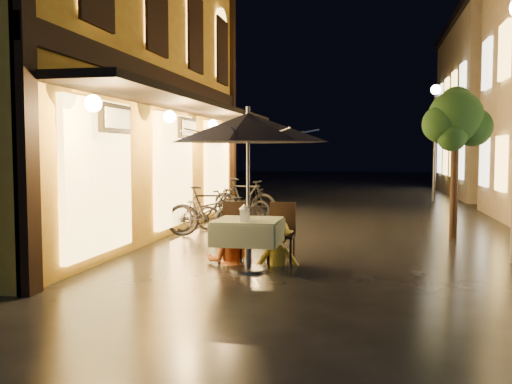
% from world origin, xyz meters
% --- Properties ---
extents(ground, '(90.00, 90.00, 0.00)m').
position_xyz_m(ground, '(0.00, 0.00, 0.00)').
color(ground, black).
rests_on(ground, ground).
extents(west_building, '(5.90, 11.40, 7.40)m').
position_xyz_m(west_building, '(-5.72, 4.00, 3.71)').
color(west_building, orange).
rests_on(west_building, ground).
extents(street_tree, '(1.43, 1.20, 3.15)m').
position_xyz_m(street_tree, '(2.41, 4.51, 2.42)').
color(street_tree, black).
rests_on(street_tree, ground).
extents(streetlamp_far, '(0.36, 0.36, 4.23)m').
position_xyz_m(streetlamp_far, '(3.00, 14.00, 2.92)').
color(streetlamp_far, '#59595E').
rests_on(streetlamp_far, ground).
extents(cafe_table, '(0.99, 0.99, 0.78)m').
position_xyz_m(cafe_table, '(-1.07, 0.58, 0.59)').
color(cafe_table, '#59595E').
rests_on(cafe_table, ground).
extents(patio_umbrella, '(2.41, 2.41, 2.46)m').
position_xyz_m(patio_umbrella, '(-1.07, 0.58, 2.15)').
color(patio_umbrella, '#59595E').
rests_on(patio_umbrella, ground).
extents(cafe_chair_left, '(0.42, 0.42, 0.97)m').
position_xyz_m(cafe_chair_left, '(-1.47, 1.32, 0.54)').
color(cafe_chair_left, black).
rests_on(cafe_chair_left, ground).
extents(cafe_chair_right, '(0.42, 0.42, 0.97)m').
position_xyz_m(cafe_chair_right, '(-0.67, 1.32, 0.54)').
color(cafe_chair_right, black).
rests_on(cafe_chair_right, ground).
extents(table_lantern, '(0.16, 0.16, 0.25)m').
position_xyz_m(table_lantern, '(-1.07, 0.33, 0.92)').
color(table_lantern, white).
rests_on(table_lantern, cafe_table).
extents(person_orange, '(0.82, 0.70, 1.47)m').
position_xyz_m(person_orange, '(-1.53, 1.14, 0.74)').
color(person_orange, '#C65E27').
rests_on(person_orange, ground).
extents(person_yellow, '(0.96, 0.66, 1.37)m').
position_xyz_m(person_yellow, '(-0.72, 1.13, 0.68)').
color(person_yellow, yellow).
rests_on(person_yellow, ground).
extents(bicycle_0, '(2.00, 1.28, 0.99)m').
position_xyz_m(bicycle_0, '(-2.82, 4.11, 0.50)').
color(bicycle_0, black).
rests_on(bicycle_0, ground).
extents(bicycle_1, '(1.85, 0.99, 1.07)m').
position_xyz_m(bicycle_1, '(-2.66, 3.91, 0.53)').
color(bicycle_1, black).
rests_on(bicycle_1, ground).
extents(bicycle_2, '(1.73, 1.04, 0.86)m').
position_xyz_m(bicycle_2, '(-2.40, 4.93, 0.43)').
color(bicycle_2, black).
rests_on(bicycle_2, ground).
extents(bicycle_3, '(1.89, 0.85, 1.10)m').
position_xyz_m(bicycle_3, '(-2.56, 6.97, 0.55)').
color(bicycle_3, black).
rests_on(bicycle_3, ground).
extents(bicycle_4, '(1.67, 1.01, 0.83)m').
position_xyz_m(bicycle_4, '(-2.55, 6.91, 0.41)').
color(bicycle_4, black).
rests_on(bicycle_4, ground).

